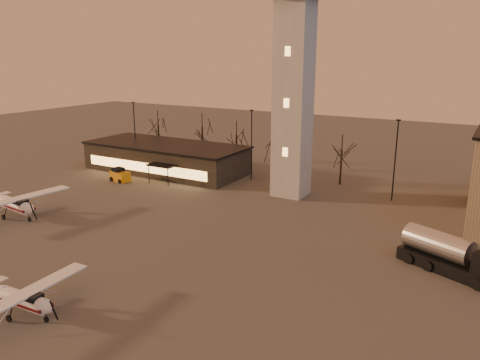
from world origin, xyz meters
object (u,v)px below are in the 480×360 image
(cessna_rear, at_px, (17,207))
(cessna_front, at_px, (25,303))
(fuel_truck, at_px, (450,258))
(control_tower, at_px, (294,66))
(terminal, at_px, (166,157))
(service_cart, at_px, (120,176))

(cessna_rear, bearing_deg, cessna_front, -27.47)
(cessna_front, relative_size, fuel_truck, 1.12)
(control_tower, distance_m, fuel_truck, 29.07)
(terminal, distance_m, cessna_front, 41.97)
(control_tower, bearing_deg, cessna_front, -96.52)
(control_tower, bearing_deg, cessna_rear, -134.50)
(service_cart, bearing_deg, cessna_rear, -75.93)
(fuel_truck, bearing_deg, cessna_rear, -144.66)
(terminal, bearing_deg, service_cart, -103.95)
(terminal, distance_m, fuel_truck, 45.50)
(cessna_front, distance_m, fuel_truck, 33.20)
(cessna_front, height_order, fuel_truck, fuel_truck)
(terminal, xyz_separation_m, cessna_rear, (-0.92, -25.31, -1.01))
(control_tower, distance_m, terminal, 26.24)
(terminal, bearing_deg, control_tower, -5.15)
(cessna_front, xyz_separation_m, cessna_rear, (-18.81, 12.65, 0.21))
(terminal, xyz_separation_m, cessna_front, (17.88, -37.95, -1.22))
(control_tower, bearing_deg, terminal, 174.85)
(cessna_front, bearing_deg, service_cart, 120.83)
(terminal, relative_size, cessna_front, 2.55)
(control_tower, xyz_separation_m, service_cart, (-24.00, -6.11, -15.60))
(cessna_front, distance_m, service_cart, 35.88)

